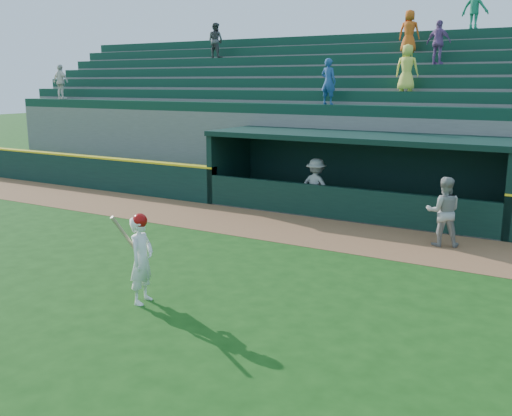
# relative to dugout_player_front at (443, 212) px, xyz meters

# --- Properties ---
(ground) EXTENTS (120.00, 120.00, 0.00)m
(ground) POSITION_rel_dugout_player_front_xyz_m (-3.26, -5.25, -0.87)
(ground) COLOR #154210
(ground) RESTS_ON ground
(warning_track) EXTENTS (40.00, 3.00, 0.01)m
(warning_track) POSITION_rel_dugout_player_front_xyz_m (-3.26, -0.35, -0.87)
(warning_track) COLOR brown
(warning_track) RESTS_ON ground
(field_wall_left) EXTENTS (15.50, 0.30, 1.20)m
(field_wall_left) POSITION_rel_dugout_player_front_xyz_m (-15.51, 1.30, -0.27)
(field_wall_left) COLOR black
(field_wall_left) RESTS_ON ground
(wall_stripe_left) EXTENTS (15.50, 0.32, 0.06)m
(wall_stripe_left) POSITION_rel_dugout_player_front_xyz_m (-15.51, 1.30, 0.36)
(wall_stripe_left) COLOR yellow
(wall_stripe_left) RESTS_ON field_wall_left
(dugout_player_front) EXTENTS (1.01, 0.89, 1.75)m
(dugout_player_front) POSITION_rel_dugout_player_front_xyz_m (0.00, 0.00, 0.00)
(dugout_player_front) COLOR #9A9A95
(dugout_player_front) RESTS_ON ground
(dugout_player_inside) EXTENTS (1.17, 0.75, 1.72)m
(dugout_player_inside) POSITION_rel_dugout_player_front_xyz_m (-4.24, 1.73, -0.01)
(dugout_player_inside) COLOR #A9AAA4
(dugout_player_inside) RESTS_ON ground
(dugout) EXTENTS (9.40, 2.80, 2.46)m
(dugout) POSITION_rel_dugout_player_front_xyz_m (-3.26, 2.75, 0.48)
(dugout) COLOR slate
(dugout) RESTS_ON ground
(stands) EXTENTS (34.50, 6.25, 7.56)m
(stands) POSITION_rel_dugout_player_front_xyz_m (-3.27, 7.32, 1.52)
(stands) COLOR slate
(stands) RESTS_ON ground
(batter_at_plate) EXTENTS (0.54, 0.80, 1.71)m
(batter_at_plate) POSITION_rel_dugout_player_front_xyz_m (-3.94, -6.67, -0.02)
(batter_at_plate) COLOR white
(batter_at_plate) RESTS_ON ground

